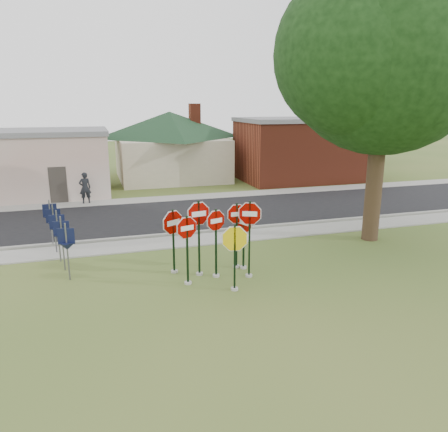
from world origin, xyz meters
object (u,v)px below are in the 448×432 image
object	(u,v)px
stop_sign_left	(187,241)
pedestrian	(85,188)
oak_tree	(386,49)
stop_sign_center	(216,234)
stop_sign_yellow	(235,249)

from	to	relation	value
stop_sign_left	pedestrian	world-z (taller)	stop_sign_left
stop_sign_left	oak_tree	xyz separation A→B (m)	(8.73, 2.50, 6.43)
pedestrian	stop_sign_center	bearing A→B (deg)	99.12
stop_sign_center	pedestrian	xyz separation A→B (m)	(-4.32, 13.04, -0.54)
stop_sign_center	stop_sign_yellow	world-z (taller)	stop_sign_center
stop_sign_left	pedestrian	xyz separation A→B (m)	(-3.26, 13.38, -0.50)
stop_sign_center	stop_sign_yellow	size ratio (longest dim) A/B	1.09
oak_tree	stop_sign_yellow	bearing A→B (deg)	-155.22
stop_sign_yellow	pedestrian	size ratio (longest dim) A/B	1.24
stop_sign_yellow	oak_tree	size ratio (longest dim) A/B	0.19
stop_sign_center	oak_tree	size ratio (longest dim) A/B	0.21
stop_sign_center	pedestrian	size ratio (longest dim) A/B	1.35
stop_sign_center	oak_tree	world-z (taller)	oak_tree
stop_sign_center	stop_sign_left	distance (m)	1.12
pedestrian	oak_tree	bearing A→B (deg)	128.58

